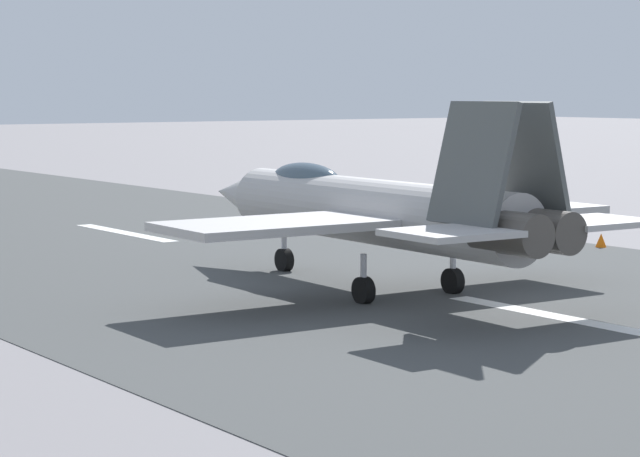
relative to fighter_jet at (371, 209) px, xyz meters
The scene contains 5 objects.
ground_plane 6.45m from the fighter_jet, 168.92° to the right, with size 400.00×400.00×0.00m, color gray.
runway_strip 6.47m from the fighter_jet, 168.95° to the right, with size 240.00×26.00×0.02m.
fighter_jet is the anchor object (origin of this frame).
marker_cone_mid 14.10m from the fighter_jet, 76.47° to the right, with size 0.44×0.44×0.55m, color orange.
marker_cone_far 31.00m from the fighter_jet, 25.99° to the right, with size 0.44×0.44×0.55m, color orange.
Camera 1 is at (-24.00, 24.31, 5.87)m, focal length 72.13 mm.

